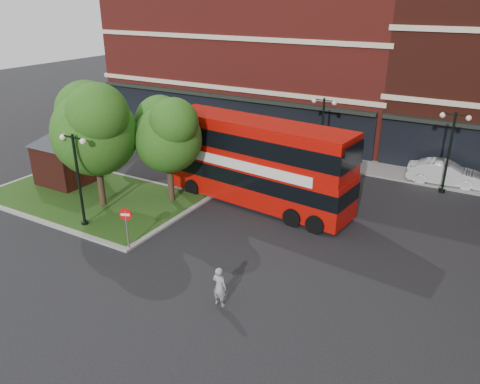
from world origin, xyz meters
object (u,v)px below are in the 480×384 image
Objects in this scene: woman at (219,287)px; car_silver at (236,139)px; car_white at (445,173)px; bus at (257,157)px.

woman is 20.49m from car_silver.
car_white reaches higher than car_silver.
bus is at bearing 128.15° from car_white.
bus is 12.63m from car_white.
car_white is (5.59, 17.94, -0.10)m from woman.
woman is at bearing -145.70° from car_silver.
car_silver is 15.49m from car_white.
car_silver is at bearing 84.14° from car_white.
woman reaches higher than car_silver.
woman is (3.37, -9.28, -1.98)m from bus.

